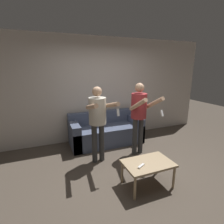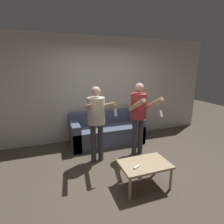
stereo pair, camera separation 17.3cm
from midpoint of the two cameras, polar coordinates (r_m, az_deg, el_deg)
name	(u,v)px [view 2 (the right image)]	position (r m, az deg, el deg)	size (l,w,h in m)	color
ground_plane	(130,173)	(3.51, 7.40, -19.13)	(14.00, 14.00, 0.00)	#4C4238
wall_back	(101,89)	(4.74, -2.51, 7.36)	(6.40, 0.06, 2.70)	beige
couch	(107,132)	(4.60, -0.69, -6.53)	(1.84, 0.80, 0.79)	#4C5670
person_standing_left	(97,116)	(3.47, -3.60, -1.26)	(0.47, 0.77, 1.58)	#383838
person_standing_right	(139,111)	(3.82, 10.09, 0.27)	(0.46, 0.76, 1.61)	#383838
coffee_table	(145,166)	(3.03, 12.27, -16.83)	(0.80, 0.52, 0.42)	tan
remote_on_table	(137,167)	(2.88, 10.01, -17.19)	(0.15, 0.10, 0.02)	white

